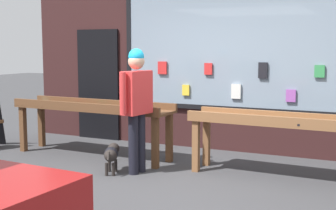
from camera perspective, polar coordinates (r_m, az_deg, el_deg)
The scene contains 6 objects.
ground_plane at distance 6.17m, azimuth -2.03°, elevation -9.56°, with size 40.00×40.00×0.00m, color #38383A.
shopfront_facade at distance 8.11m, azimuth 5.68°, elevation 6.16°, with size 7.34×0.29×3.29m.
display_table_left at distance 7.63m, azimuth -9.20°, elevation -0.81°, with size 2.77×0.69×0.90m.
display_table_right at distance 6.41m, azimuth 14.74°, elevation -2.67°, with size 2.77×0.63×0.88m.
person_browsing at distance 6.50m, azimuth -3.85°, elevation 0.59°, with size 0.29×0.68×1.75m.
small_dog at distance 6.65m, azimuth -6.90°, elevation -5.95°, with size 0.33×0.54×0.39m.
Camera 1 is at (2.72, -5.25, 1.76)m, focal length 50.00 mm.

